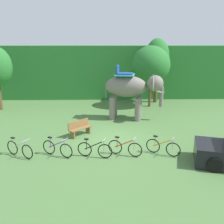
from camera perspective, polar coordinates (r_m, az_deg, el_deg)
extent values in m
plane|color=#4C753D|center=(14.20, -0.51, -6.14)|extent=(80.00, 80.00, 0.00)
cube|color=#28702D|center=(26.56, -0.99, 9.55)|extent=(36.00, 6.00, 5.02)
cylinder|color=brown|center=(21.44, 8.64, 4.08)|extent=(0.23, 0.23, 2.14)
ellipsoid|color=#28702D|center=(21.10, 8.91, 10.64)|extent=(3.14, 3.14, 3.09)
cylinder|color=brown|center=(23.14, 9.96, 5.51)|extent=(0.35, 0.35, 2.67)
ellipsoid|color=#28702D|center=(22.84, 10.29, 12.35)|extent=(2.11, 2.11, 3.17)
ellipsoid|color=slate|center=(17.43, 3.22, 5.91)|extent=(3.12, 1.95, 1.50)
cylinder|color=slate|center=(18.04, 6.13, 1.15)|extent=(0.44, 0.44, 1.60)
cylinder|color=slate|center=(17.30, 5.95, 0.53)|extent=(0.44, 0.44, 1.60)
cylinder|color=slate|center=(18.24, 0.49, 1.39)|extent=(0.44, 0.44, 1.60)
cylinder|color=slate|center=(17.51, 0.07, 0.79)|extent=(0.44, 0.44, 1.60)
ellipsoid|color=slate|center=(17.28, 9.88, 6.46)|extent=(1.28, 1.20, 1.10)
ellipsoid|color=slate|center=(17.88, 9.41, 6.94)|extent=(0.32, 0.86, 0.96)
ellipsoid|color=slate|center=(16.66, 9.35, 6.34)|extent=(0.32, 0.86, 0.96)
cylinder|color=slate|center=(17.44, 11.22, 3.47)|extent=(0.26, 0.26, 1.40)
cone|color=beige|center=(17.59, 11.11, 4.74)|extent=(0.58, 0.23, 0.21)
cone|color=beige|center=(17.15, 11.12, 4.48)|extent=(0.58, 0.23, 0.21)
cube|color=teal|center=(17.33, 2.93, 8.47)|extent=(1.54, 1.56, 0.08)
cube|color=#1E4799|center=(17.32, 2.93, 8.76)|extent=(1.26, 1.10, 0.10)
cube|color=#1E4799|center=(17.36, 1.28, 9.72)|extent=(0.28, 0.90, 0.56)
cylinder|color=slate|center=(17.73, -1.38, 4.62)|extent=(0.08, 0.08, 0.90)
torus|color=black|center=(13.09, -21.81, -7.56)|extent=(0.64, 0.40, 0.71)
torus|color=black|center=(12.37, -18.81, -8.60)|extent=(0.64, 0.40, 0.71)
cylinder|color=silver|center=(12.65, -20.53, -7.00)|extent=(0.86, 0.53, 0.54)
cylinder|color=silver|center=(12.92, -21.64, -6.60)|extent=(0.03, 0.03, 0.52)
cube|color=black|center=(12.83, -21.75, -5.52)|extent=(0.22, 0.19, 0.06)
cylinder|color=#9E9EA3|center=(12.30, -19.08, -7.35)|extent=(0.03, 0.03, 0.55)
cylinder|color=#9E9EA3|center=(12.20, -19.19, -6.18)|extent=(0.29, 0.47, 0.03)
torus|color=black|center=(12.59, -14.22, -7.81)|extent=(0.66, 0.36, 0.71)
torus|color=black|center=(12.02, -10.45, -8.71)|extent=(0.66, 0.36, 0.71)
cylinder|color=purple|center=(12.22, -12.54, -7.15)|extent=(0.89, 0.47, 0.54)
cylinder|color=purple|center=(12.43, -13.94, -6.79)|extent=(0.03, 0.03, 0.52)
cube|color=black|center=(12.34, -14.02, -5.67)|extent=(0.22, 0.18, 0.06)
cylinder|color=#9E9EA3|center=(11.94, -10.71, -7.44)|extent=(0.03, 0.03, 0.55)
cylinder|color=#9E9EA3|center=(11.84, -10.78, -6.23)|extent=(0.26, 0.48, 0.03)
torus|color=black|center=(12.07, -6.27, -8.44)|extent=(0.70, 0.23, 0.71)
torus|color=black|center=(11.79, -1.63, -8.95)|extent=(0.70, 0.23, 0.71)
cylinder|color=black|center=(11.83, -4.12, -7.58)|extent=(0.95, 0.29, 0.54)
cylinder|color=black|center=(11.93, -5.85, -7.35)|extent=(0.03, 0.03, 0.52)
cube|color=black|center=(11.84, -5.88, -6.19)|extent=(0.22, 0.15, 0.06)
cylinder|color=#9E9EA3|center=(11.69, -1.88, -7.67)|extent=(0.03, 0.03, 0.55)
cylinder|color=#9E9EA3|center=(11.59, -1.89, -6.44)|extent=(0.16, 0.51, 0.03)
torus|color=black|center=(12.25, 0.72, -7.98)|extent=(0.68, 0.31, 0.71)
torus|color=black|center=(11.98, 5.29, -8.60)|extent=(0.68, 0.31, 0.71)
cylinder|color=red|center=(12.01, 2.88, -7.19)|extent=(0.92, 0.40, 0.54)
cylinder|color=red|center=(12.11, 1.17, -6.91)|extent=(0.03, 0.03, 0.52)
cube|color=black|center=(12.02, 1.18, -5.77)|extent=(0.22, 0.17, 0.06)
cylinder|color=#9E9EA3|center=(11.88, 5.08, -7.34)|extent=(0.03, 0.03, 0.55)
cylinder|color=#9E9EA3|center=(11.78, 5.12, -6.12)|extent=(0.22, 0.50, 0.03)
torus|color=black|center=(12.54, 9.36, -7.62)|extent=(0.64, 0.39, 0.71)
torus|color=black|center=(12.30, 13.82, -8.35)|extent=(0.64, 0.39, 0.71)
cylinder|color=orange|center=(12.32, 11.51, -6.90)|extent=(0.87, 0.51, 0.54)
cylinder|color=orange|center=(12.41, 9.85, -6.59)|extent=(0.03, 0.03, 0.52)
cube|color=black|center=(12.32, 9.91, -5.46)|extent=(0.22, 0.19, 0.06)
cylinder|color=#9E9EA3|center=(12.20, 13.67, -7.11)|extent=(0.03, 0.03, 0.55)
cylinder|color=#9E9EA3|center=(12.10, 13.75, -5.93)|extent=(0.28, 0.47, 0.03)
cylinder|color=black|center=(11.45, 22.38, -11.14)|extent=(0.66, 0.36, 0.64)
cylinder|color=black|center=(13.09, 21.48, -7.70)|extent=(0.66, 0.36, 0.64)
cube|color=brown|center=(14.65, -7.23, -3.70)|extent=(1.32, 1.37, 0.06)
cube|color=brown|center=(14.71, -7.73, -2.66)|extent=(1.07, 1.13, 0.40)
cube|color=brown|center=(15.10, -5.49, -3.97)|extent=(0.32, 0.31, 0.45)
cube|color=brown|center=(14.37, -9.01, -5.12)|extent=(0.32, 0.31, 0.45)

